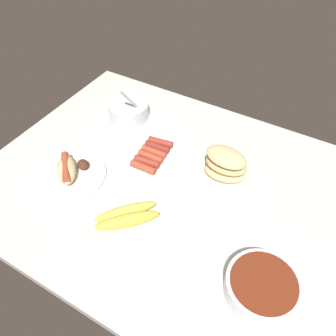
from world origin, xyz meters
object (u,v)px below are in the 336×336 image
object	(u,v)px
bowl_chili	(262,287)
bowl_coleslaw	(128,109)
plate_hotdog_assembled	(68,172)
bread_stack	(226,165)
plate_sausages	(152,156)
banana_bunch	(127,216)

from	to	relation	value
bowl_chili	bowl_coleslaw	xyz separation A→B (cm)	(-67.53, 41.68, 0.35)
bowl_chili	plate_hotdog_assembled	bearing A→B (deg)	174.80
bread_stack	plate_hotdog_assembled	world-z (taller)	bread_stack
bowl_chili	plate_hotdog_assembled	size ratio (longest dim) A/B	0.73
plate_sausages	bowl_coleslaw	bearing A→B (deg)	142.81
plate_sausages	bowl_chili	world-z (taller)	bowl_chili
bowl_coleslaw	bowl_chili	bearing A→B (deg)	-31.69
plate_sausages	bowl_coleslaw	xyz separation A→B (cm)	(-20.17, 15.30, 2.29)
bread_stack	banana_bunch	bearing A→B (deg)	-120.13
bowl_chili	bowl_coleslaw	world-z (taller)	bowl_coleslaw
plate_sausages	bowl_chili	xyz separation A→B (cm)	(47.35, -26.38, 1.94)
bread_stack	bowl_chili	bearing A→B (deg)	-53.46
plate_sausages	banana_bunch	distance (cm)	26.04
bread_stack	plate_hotdog_assembled	xyz separation A→B (cm)	(-43.49, -25.08, -3.69)
bowl_coleslaw	plate_hotdog_assembled	xyz separation A→B (cm)	(0.96, -35.62, -1.69)
banana_bunch	plate_sausages	bearing A→B (deg)	105.51
plate_sausages	bread_stack	xyz separation A→B (cm)	(24.28, 4.76, 4.29)
bowl_chili	bread_stack	world-z (taller)	bread_stack
bowl_chili	banana_bunch	bearing A→B (deg)	178.16
bowl_chili	bread_stack	bearing A→B (deg)	126.54
plate_sausages	bread_stack	world-z (taller)	bread_stack
plate_sausages	banana_bunch	bearing A→B (deg)	-74.49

